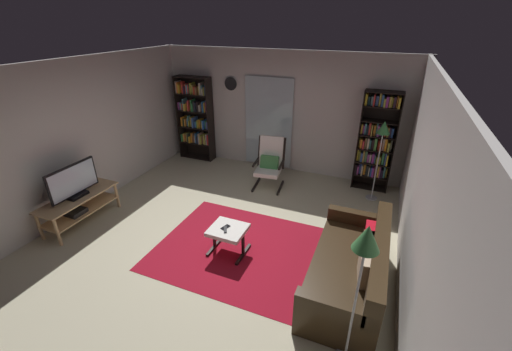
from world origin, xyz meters
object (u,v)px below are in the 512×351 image
object	(u,v)px
bookshelf_near_tv	(195,116)
bookshelf_near_sofa	(376,142)
lounge_armchair	(270,161)
ottoman	(228,232)
cell_phone	(225,227)
tv_remote	(225,230)
wall_clock	(231,84)
tv_stand	(79,206)
floor_lamp_by_shelf	(383,135)
floor_lamp_by_sofa	(365,252)
leather_sofa	(352,269)
television	(74,182)

from	to	relation	value
bookshelf_near_tv	bookshelf_near_sofa	xyz separation A→B (m)	(4.10, -0.03, -0.07)
lounge_armchair	ottoman	bearing A→B (deg)	-85.36
cell_phone	ottoman	bearing A→B (deg)	13.70
ottoman	tv_remote	xyz separation A→B (m)	(-0.01, -0.05, 0.08)
tv_remote	wall_clock	distance (m)	3.75
lounge_armchair	cell_phone	bearing A→B (deg)	-86.35
bookshelf_near_sofa	lounge_armchair	distance (m)	2.11
tv_stand	bookshelf_near_sofa	bearing A→B (deg)	36.06
lounge_armchair	ottoman	xyz separation A→B (m)	(0.18, -2.25, -0.19)
cell_phone	floor_lamp_by_shelf	bearing A→B (deg)	70.54
cell_phone	floor_lamp_by_shelf	world-z (taller)	floor_lamp_by_shelf
floor_lamp_by_shelf	wall_clock	distance (m)	3.40
floor_lamp_by_shelf	lounge_armchair	bearing A→B (deg)	-173.55
tv_stand	bookshelf_near_sofa	world-z (taller)	bookshelf_near_sofa
floor_lamp_by_sofa	lounge_armchair	bearing A→B (deg)	121.78
lounge_armchair	wall_clock	xyz separation A→B (m)	(-1.26, 0.86, 1.32)
lounge_armchair	bookshelf_near_sofa	bearing A→B (deg)	19.73
cell_phone	floor_lamp_by_shelf	xyz separation A→B (m)	(1.89, 2.48, 0.87)
leather_sofa	cell_phone	xyz separation A→B (m)	(-1.82, 0.03, 0.12)
lounge_armchair	cell_phone	size ratio (longest dim) A/B	7.30
floor_lamp_by_sofa	floor_lamp_by_shelf	xyz separation A→B (m)	(-0.02, 3.55, -0.11)
television	cell_phone	size ratio (longest dim) A/B	6.33
lounge_armchair	cell_phone	xyz separation A→B (m)	(0.14, -2.25, -0.11)
bookshelf_near_tv	lounge_armchair	size ratio (longest dim) A/B	1.93
leather_sofa	tv_remote	xyz separation A→B (m)	(-1.79, -0.02, 0.13)
tv_stand	floor_lamp_by_sofa	size ratio (longest dim) A/B	0.79
ottoman	cell_phone	size ratio (longest dim) A/B	3.74
tv_remote	wall_clock	xyz separation A→B (m)	(-1.43, 3.17, 1.42)
leather_sofa	wall_clock	bearing A→B (deg)	135.77
ottoman	tv_remote	size ratio (longest dim) A/B	3.64
bookshelf_near_sofa	tv_remote	distance (m)	3.53
tv_stand	cell_phone	world-z (taller)	tv_stand
tv_stand	bookshelf_near_tv	xyz separation A→B (m)	(0.31, 3.25, 0.72)
tv_stand	wall_clock	xyz separation A→B (m)	(1.21, 3.38, 1.52)
bookshelf_near_sofa	lounge_armchair	size ratio (longest dim) A/B	1.93
bookshelf_near_sofa	floor_lamp_by_shelf	xyz separation A→B (m)	(0.10, -0.47, 0.30)
leather_sofa	wall_clock	world-z (taller)	wall_clock
leather_sofa	floor_lamp_by_shelf	size ratio (longest dim) A/B	1.26
leather_sofa	floor_lamp_by_shelf	bearing A→B (deg)	88.38
tv_stand	bookshelf_near_sofa	distance (m)	5.50
tv_stand	ottoman	bearing A→B (deg)	5.77
television	wall_clock	xyz separation A→B (m)	(1.21, 3.36, 1.08)
tv_remote	television	bearing A→B (deg)	158.01
television	tv_remote	distance (m)	2.68
leather_sofa	tv_remote	bearing A→B (deg)	-179.21
tv_stand	ottoman	distance (m)	2.67
bookshelf_near_sofa	ottoman	size ratio (longest dim) A/B	3.77
television	bookshelf_near_sofa	world-z (taller)	bookshelf_near_sofa
bookshelf_near_tv	floor_lamp_by_sofa	size ratio (longest dim) A/B	1.19
bookshelf_near_tv	floor_lamp_by_sofa	bearing A→B (deg)	-43.80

